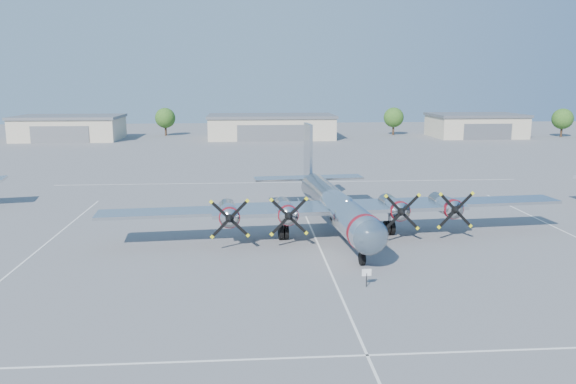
{
  "coord_description": "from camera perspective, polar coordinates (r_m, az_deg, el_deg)",
  "views": [
    {
      "loc": [
        -5.64,
        -46.57,
        12.98
      ],
      "look_at": [
        -2.02,
        2.48,
        3.2
      ],
      "focal_mm": 35.0,
      "sensor_mm": 36.0,
      "label": 1
    }
  ],
  "objects": [
    {
      "name": "ground",
      "position": [
        48.67,
        2.59,
        -4.23
      ],
      "size": [
        260.0,
        260.0,
        0.0
      ],
      "primitive_type": "plane",
      "color": "#5F5F62",
      "rests_on": "ground"
    },
    {
      "name": "parking_lines",
      "position": [
        47.0,
        2.85,
        -4.79
      ],
      "size": [
        60.0,
        50.08,
        0.01
      ],
      "color": "silver",
      "rests_on": "ground"
    },
    {
      "name": "hangar_west",
      "position": [
        134.82,
        -21.31,
        6.11
      ],
      "size": [
        22.6,
        14.6,
        5.4
      ],
      "color": "#BEB297",
      "rests_on": "ground"
    },
    {
      "name": "hangar_center",
      "position": [
        129.07,
        -1.71,
        6.67
      ],
      "size": [
        28.6,
        14.6,
        5.4
      ],
      "color": "#BEB297",
      "rests_on": "ground"
    },
    {
      "name": "hangar_east",
      "position": [
        139.65,
        18.5,
        6.45
      ],
      "size": [
        20.6,
        14.6,
        5.4
      ],
      "color": "#BEB297",
      "rests_on": "ground"
    },
    {
      "name": "tree_west",
      "position": [
        138.22,
        -12.36,
        7.35
      ],
      "size": [
        4.8,
        4.8,
        6.64
      ],
      "color": "#382619",
      "rests_on": "ground"
    },
    {
      "name": "tree_east",
      "position": [
        139.49,
        10.69,
        7.45
      ],
      "size": [
        4.8,
        4.8,
        6.64
      ],
      "color": "#382619",
      "rests_on": "ground"
    },
    {
      "name": "tree_far_east",
      "position": [
        146.69,
        26.11,
        6.68
      ],
      "size": [
        4.8,
        4.8,
        6.64
      ],
      "color": "#382619",
      "rests_on": "ground"
    },
    {
      "name": "main_bomber_b29",
      "position": [
        49.29,
        4.52,
        -4.06
      ],
      "size": [
        40.92,
        29.7,
        8.59
      ],
      "primitive_type": null,
      "rotation": [
        0.0,
        0.0,
        0.08
      ],
      "color": "silver",
      "rests_on": "ground"
    },
    {
      "name": "info_placard",
      "position": [
        36.51,
        7.99,
        -8.28
      ],
      "size": [
        0.63,
        0.12,
        1.19
      ],
      "rotation": [
        0.0,
        0.0,
        0.11
      ],
      "color": "black",
      "rests_on": "ground"
    }
  ]
}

